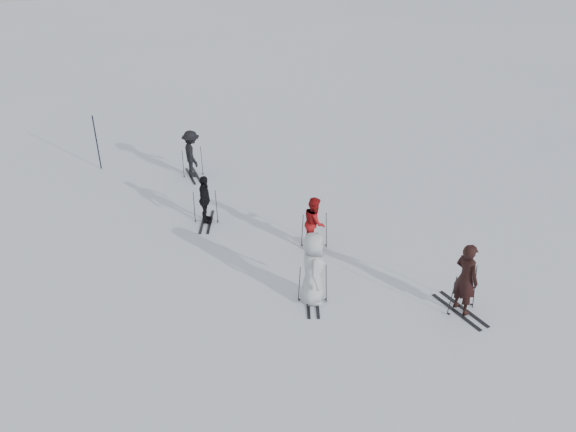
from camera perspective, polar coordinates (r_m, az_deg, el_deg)
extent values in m
plane|color=silver|center=(16.49, 1.13, -4.63)|extent=(120.00, 120.00, 0.00)
imported|color=black|center=(14.71, 17.60, -6.16)|extent=(0.59, 0.79, 1.96)
imported|color=maroon|center=(16.78, 2.71, -0.73)|extent=(0.84, 0.95, 1.64)
imported|color=#B3B8BD|center=(14.37, 2.57, -5.41)|extent=(0.91, 1.13, 2.01)
imported|color=black|center=(18.30, -8.44, 1.59)|extent=(0.68, 1.03, 1.62)
imported|color=black|center=(21.70, -9.75, 6.19)|extent=(0.71, 1.19, 1.80)
cylinder|color=black|center=(23.22, -18.85, 7.07)|extent=(0.06, 0.06, 2.19)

